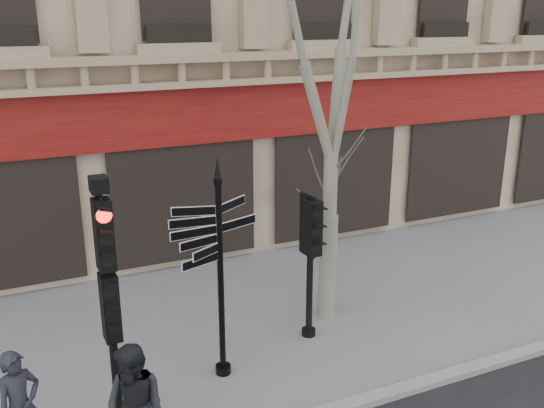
% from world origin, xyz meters
% --- Properties ---
extents(ground, '(80.00, 80.00, 0.00)m').
position_xyz_m(ground, '(0.00, 0.00, 0.00)').
color(ground, slate).
rests_on(ground, ground).
extents(fingerpost, '(1.76, 1.76, 3.72)m').
position_xyz_m(fingerpost, '(-0.77, 0.32, 2.50)').
color(fingerpost, black).
rests_on(fingerpost, ground).
extents(traffic_signal_main, '(0.43, 0.31, 3.82)m').
position_xyz_m(traffic_signal_main, '(-2.63, -0.49, 2.41)').
color(traffic_signal_main, black).
rests_on(traffic_signal_main, ground).
extents(traffic_signal_secondary, '(0.48, 0.37, 2.66)m').
position_xyz_m(traffic_signal_secondary, '(1.12, 0.83, 1.86)').
color(traffic_signal_secondary, black).
rests_on(traffic_signal_secondary, ground).
extents(plane_tree, '(3.05, 3.05, 8.11)m').
position_xyz_m(plane_tree, '(1.82, 1.39, 5.70)').
color(plane_tree, gray).
rests_on(plane_tree, ground).
extents(pedestrian_a, '(0.70, 0.61, 1.62)m').
position_xyz_m(pedestrian_a, '(-3.89, -0.48, 0.81)').
color(pedestrian_a, '#20212B').
rests_on(pedestrian_a, ground).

